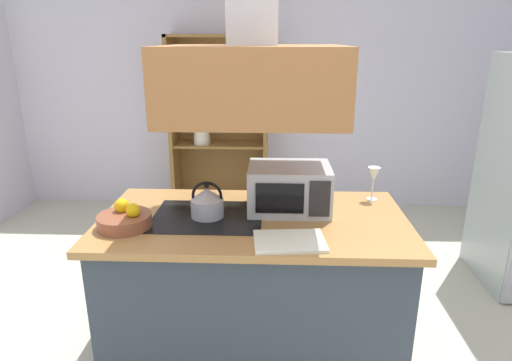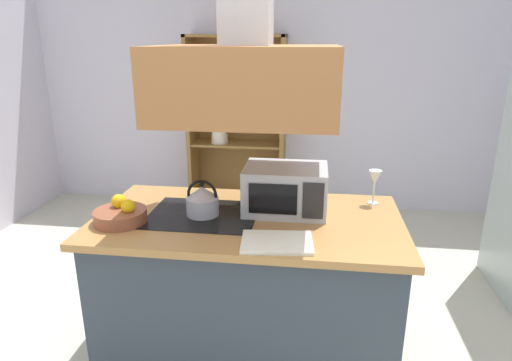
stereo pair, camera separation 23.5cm
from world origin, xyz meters
name	(u,v)px [view 2 (the right image)]	position (x,y,z in m)	size (l,w,h in m)	color
wall_back	(304,86)	(0.00, 3.00, 1.35)	(6.00, 0.12, 2.70)	silver
kitchen_island	(248,288)	(-0.22, 0.37, 0.45)	(1.69, 0.90, 0.90)	#323D48
range_hood	(247,59)	(-0.22, 0.37, 1.74)	(0.90, 0.70, 1.25)	#A56839
dish_cabinet	(238,135)	(-0.70, 2.78, 0.83)	(1.02, 0.40, 1.88)	olive
kettle	(202,200)	(-0.47, 0.37, 0.99)	(0.18, 0.18, 0.20)	#ADB2BF
cutting_board	(277,242)	(-0.03, 0.06, 0.91)	(0.34, 0.24, 0.02)	white
microwave	(285,189)	(-0.02, 0.50, 1.03)	(0.46, 0.35, 0.26)	#B7BABF
wine_glass_on_counter	(375,179)	(0.49, 0.68, 1.05)	(0.08, 0.08, 0.21)	silver
fruit_bowl	(121,214)	(-0.88, 0.22, 0.94)	(0.28, 0.28, 0.14)	brown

